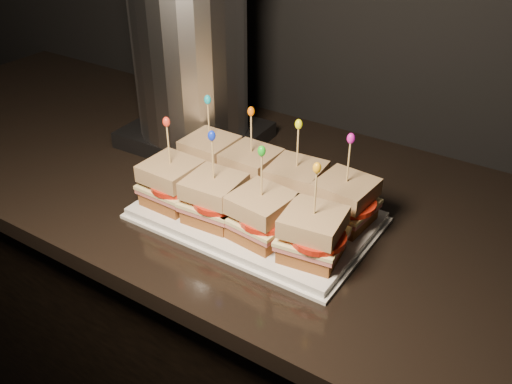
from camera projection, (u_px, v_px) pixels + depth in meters
The scene contains 62 objects.
granite_slab at pixel (449, 263), 0.89m from camera, with size 2.66×0.64×0.03m, color black.
platter at pixel (256, 215), 0.96m from camera, with size 0.38×0.23×0.02m, color white.
platter_rim at pixel (256, 218), 0.96m from camera, with size 0.39×0.25×0.01m, color white.
sandwich_0_bread_bot at pixel (211, 170), 1.05m from camera, with size 0.08×0.08×0.02m, color #562E13.
sandwich_0_ham at pixel (211, 162), 1.04m from camera, with size 0.09×0.09×0.01m, color #C45453.
sandwich_0_cheese at pixel (210, 159), 1.04m from camera, with size 0.09×0.09×0.01m, color #EFE196.
sandwich_0_tomato at pixel (214, 158), 1.02m from camera, with size 0.08×0.08×0.01m, color red.
sandwich_0_bread_top at pixel (210, 146), 1.02m from camera, with size 0.08×0.08×0.03m, color brown.
sandwich_0_pick at pixel (209, 124), 1.00m from camera, with size 0.00×0.00×0.09m, color tan.
sandwich_0_frill at pixel (208, 100), 0.97m from camera, with size 0.01×0.01×0.02m, color #139FB3.
sandwich_1_bread_bot at pixel (251, 183), 1.01m from camera, with size 0.08×0.08×0.02m, color #562E13.
sandwich_1_ham at pixel (251, 176), 1.00m from camera, with size 0.09×0.09×0.01m, color #C45453.
sandwich_1_cheese at pixel (251, 172), 0.99m from camera, with size 0.09×0.09×0.01m, color #EFE196.
sandwich_1_tomato at pixel (255, 172), 0.98m from camera, with size 0.08×0.08×0.01m, color red.
sandwich_1_bread_top at pixel (251, 159), 0.98m from camera, with size 0.08×0.08×0.03m, color brown.
sandwich_1_pick at pixel (251, 136), 0.96m from camera, with size 0.00×0.00×0.09m, color tan.
sandwich_1_frill at pixel (251, 111), 0.93m from camera, with size 0.01×0.01×0.02m, color #E96103.
sandwich_2_bread_bot at pixel (295, 198), 0.96m from camera, with size 0.08×0.08×0.02m, color #562E13.
sandwich_2_ham at pixel (296, 191), 0.96m from camera, with size 0.09×0.09×0.01m, color #C45453.
sandwich_2_cheese at pixel (296, 187), 0.95m from camera, with size 0.09×0.09×0.01m, color #EFE196.
sandwich_2_tomato at pixel (301, 187), 0.94m from camera, with size 0.08×0.08×0.01m, color red.
sandwich_2_bread_top at pixel (296, 174), 0.94m from camera, with size 0.08×0.08×0.03m, color brown.
sandwich_2_pick at pixel (298, 150), 0.92m from camera, with size 0.00×0.00×0.09m, color tan.
sandwich_2_frill at pixel (299, 124), 0.89m from camera, with size 0.01×0.01×0.02m, color #E8ED0C.
sandwich_3_bread_bot at pixel (343, 215), 0.92m from camera, with size 0.08×0.08×0.02m, color #562E13.
sandwich_3_ham at pixel (344, 207), 0.91m from camera, with size 0.09×0.09×0.01m, color #C45453.
sandwich_3_cheese at pixel (344, 203), 0.91m from camera, with size 0.09×0.09×0.01m, color #EFE196.
sandwich_3_tomato at pixel (350, 203), 0.90m from camera, with size 0.08×0.08×0.01m, color red.
sandwich_3_bread_top at pixel (346, 189), 0.90m from camera, with size 0.08×0.08×0.03m, color brown.
sandwich_3_pick at pixel (348, 165), 0.87m from camera, with size 0.00×0.00×0.09m, color tan.
sandwich_3_frill at pixel (351, 138), 0.85m from camera, with size 0.01×0.01×0.02m, color #D413A3.
sandwich_4_bread_bot at pixel (173, 196), 0.97m from camera, with size 0.08×0.08×0.02m, color #562E13.
sandwich_4_ham at pixel (172, 188), 0.96m from camera, with size 0.09×0.09×0.01m, color #C45453.
sandwich_4_cheese at pixel (172, 184), 0.96m from camera, with size 0.09×0.09×0.01m, color #EFE196.
sandwich_4_tomato at pixel (175, 184), 0.95m from camera, with size 0.08×0.08×0.01m, color red.
sandwich_4_bread_top at pixel (171, 171), 0.95m from camera, with size 0.08×0.08×0.03m, color brown.
sandwich_4_pick at pixel (169, 147), 0.92m from camera, with size 0.00×0.00×0.09m, color tan.
sandwich_4_frill at pixel (166, 122), 0.90m from camera, with size 0.01×0.01×0.02m, color red.
sandwich_5_bread_bot at pixel (215, 212), 0.93m from camera, with size 0.08×0.08×0.02m, color #562E13.
sandwich_5_ham at pixel (215, 204), 0.92m from camera, with size 0.09×0.09×0.01m, color #C45453.
sandwich_5_cheese at pixel (215, 200), 0.92m from camera, with size 0.09×0.09×0.01m, color #EFE196.
sandwich_5_tomato at pixel (218, 200), 0.90m from camera, with size 0.08×0.08×0.01m, color red.
sandwich_5_bread_top at pixel (214, 186), 0.90m from camera, with size 0.08×0.08×0.03m, color brown.
sandwich_5_pick at pixel (213, 162), 0.88m from camera, with size 0.00×0.00×0.09m, color tan.
sandwich_5_frill at pixel (212, 136), 0.86m from camera, with size 0.01×0.01×0.02m, color #102BD3.
sandwich_6_bread_bot at pixel (261, 229), 0.89m from camera, with size 0.08×0.08×0.02m, color #562E13.
sandwich_6_ham at pixel (261, 221), 0.88m from camera, with size 0.09×0.09×0.01m, color #C45453.
sandwich_6_cheese at pixel (261, 218), 0.88m from camera, with size 0.09×0.09×0.01m, color #EFE196.
sandwich_6_tomato at pixel (266, 218), 0.86m from camera, with size 0.08×0.08×0.01m, color red.
sandwich_6_bread_top at pixel (261, 203), 0.86m from camera, with size 0.08×0.08×0.03m, color brown.
sandwich_6_pick at pixel (261, 178), 0.84m from camera, with size 0.00×0.00×0.09m, color tan.
sandwich_6_frill at pixel (262, 151), 0.82m from camera, with size 0.01×0.01×0.02m, color green.
sandwich_7_bread_bot at pixel (312, 249), 0.85m from camera, with size 0.08×0.08×0.02m, color #562E13.
sandwich_7_ham at pixel (312, 240), 0.84m from camera, with size 0.09×0.09×0.01m, color #C45453.
sandwich_7_cheese at pixel (313, 237), 0.84m from camera, with size 0.09×0.09×0.01m, color #EFE196.
sandwich_7_tomato at pixel (318, 237), 0.82m from camera, with size 0.08×0.08×0.01m, color red.
sandwich_7_bread_top at pixel (314, 222), 0.82m from camera, with size 0.08×0.08×0.03m, color brown.
sandwich_7_pick at pixel (315, 196), 0.80m from camera, with size 0.00×0.00×0.09m, color tan.
sandwich_7_frill at pixel (317, 168), 0.77m from camera, with size 0.01×0.01×0.02m, color orange.
appliance_base at pixel (195, 135), 1.20m from camera, with size 0.27×0.22×0.03m, color #262628.
appliance_body at pixel (191, 61), 1.11m from camera, with size 0.22×0.22×0.29m, color silver.
appliance at pixel (191, 63), 1.12m from camera, with size 0.27×0.22×0.34m, color silver, non-canonical shape.
Camera 1 is at (0.31, 0.94, 1.45)m, focal length 40.00 mm.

